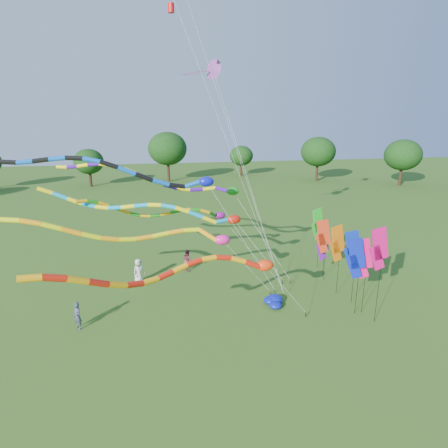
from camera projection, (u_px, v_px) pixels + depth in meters
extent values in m
plane|color=#265015|center=(264.00, 336.00, 19.97)|extent=(160.00, 160.00, 0.00)
cylinder|color=#382314|center=(402.00, 175.00, 65.57)|extent=(0.50, 0.50, 2.99)
ellipsoid|color=#13350E|center=(405.00, 152.00, 64.50)|extent=(6.31, 6.31, 5.37)
cylinder|color=#382314|center=(317.00, 173.00, 67.90)|extent=(0.50, 0.50, 3.12)
ellipsoid|color=#13350E|center=(318.00, 150.00, 66.78)|extent=(6.59, 6.59, 5.60)
cylinder|color=#382314|center=(241.00, 169.00, 75.38)|extent=(0.50, 0.50, 2.52)
ellipsoid|color=#13350E|center=(241.00, 152.00, 74.47)|extent=(5.31, 5.31, 4.51)
cylinder|color=#382314|center=(168.00, 172.00, 69.56)|extent=(0.50, 0.50, 2.73)
ellipsoid|color=#13350E|center=(167.00, 153.00, 68.59)|extent=(5.76, 5.76, 4.89)
cylinder|color=#382314|center=(90.00, 179.00, 62.92)|extent=(0.50, 0.50, 2.50)
ellipsoid|color=#13350E|center=(89.00, 159.00, 62.03)|extent=(5.27, 5.27, 4.48)
cylinder|color=black|center=(306.00, 315.00, 21.84)|extent=(0.05, 0.05, 0.30)
cylinder|color=silver|center=(287.00, 290.00, 20.48)|extent=(0.02, 0.02, 4.85)
ellipsoid|color=#F8350D|center=(265.00, 265.00, 19.16)|extent=(0.93, 0.60, 0.60)
cylinder|color=red|center=(252.00, 264.00, 18.81)|extent=(0.27, 0.27, 0.87)
cylinder|color=#FDA50C|center=(238.00, 260.00, 18.47)|extent=(0.27, 0.27, 0.83)
cylinder|color=red|center=(223.00, 258.00, 18.14)|extent=(0.27, 0.27, 0.79)
cylinder|color=#FDA50C|center=(209.00, 258.00, 17.80)|extent=(0.27, 0.27, 0.76)
cylinder|color=red|center=(194.00, 262.00, 17.44)|extent=(0.27, 0.27, 0.77)
cylinder|color=#FDA50C|center=(180.00, 268.00, 17.05)|extent=(0.27, 0.27, 0.78)
cylinder|color=red|center=(165.00, 275.00, 16.60)|extent=(0.27, 0.27, 0.78)
cylinder|color=#FDA50C|center=(151.00, 281.00, 16.09)|extent=(0.27, 0.27, 0.78)
cylinder|color=red|center=(135.00, 284.00, 15.52)|extent=(0.27, 0.27, 0.81)
cylinder|color=#FDA50C|center=(118.00, 285.00, 14.90)|extent=(0.27, 0.27, 0.84)
cylinder|color=red|center=(99.00, 283.00, 14.28)|extent=(0.27, 0.27, 0.86)
cylinder|color=#FDA50C|center=(77.00, 280.00, 13.68)|extent=(0.27, 0.27, 0.84)
cylinder|color=red|center=(54.00, 278.00, 13.14)|extent=(0.27, 0.27, 0.80)
cylinder|color=#FDA50C|center=(30.00, 278.00, 12.70)|extent=(0.27, 0.27, 0.77)
cylinder|color=black|center=(270.00, 293.00, 24.51)|extent=(0.05, 0.05, 0.30)
cylinder|color=silver|center=(247.00, 267.00, 23.56)|extent=(0.02, 0.02, 5.01)
ellipsoid|color=#FA1B89|center=(222.00, 240.00, 22.64)|extent=(0.97, 0.63, 0.63)
cylinder|color=#FF9E0D|center=(208.00, 235.00, 22.60)|extent=(0.28, 0.28, 1.23)
cylinder|color=#DBE50B|center=(192.00, 230.00, 22.55)|extent=(0.28, 0.28, 0.94)
cylinder|color=#FF9E0D|center=(176.00, 232.00, 22.32)|extent=(0.28, 0.28, 0.95)
cylinder|color=#DBE50B|center=(160.00, 235.00, 22.05)|extent=(0.28, 0.28, 0.96)
cylinder|color=#FF9E0D|center=(144.00, 238.00, 21.72)|extent=(0.28, 0.28, 0.96)
cylinder|color=#DBE50B|center=(127.00, 239.00, 21.32)|extent=(0.28, 0.28, 0.97)
cylinder|color=#FF9E0D|center=(110.00, 239.00, 20.86)|extent=(0.28, 0.28, 0.99)
cylinder|color=#DBE50B|center=(91.00, 236.00, 20.38)|extent=(0.28, 0.28, 1.03)
cylinder|color=#FF9E0D|center=(72.00, 231.00, 19.90)|extent=(0.28, 0.28, 1.04)
cylinder|color=#DBE50B|center=(51.00, 226.00, 19.47)|extent=(0.28, 0.28, 1.01)
cylinder|color=#FF9E0D|center=(30.00, 222.00, 19.12)|extent=(0.28, 0.28, 0.98)
cylinder|color=#DBE50B|center=(10.00, 220.00, 18.87)|extent=(0.28, 0.28, 0.95)
cylinder|color=black|center=(290.00, 282.00, 26.20)|extent=(0.05, 0.05, 0.30)
cylinder|color=silver|center=(262.00, 237.00, 25.51)|extent=(0.02, 0.02, 7.45)
ellipsoid|color=#1B961C|center=(233.00, 191.00, 24.85)|extent=(0.85, 0.55, 0.55)
cylinder|color=#450D98|center=(221.00, 189.00, 25.13)|extent=(0.25, 0.25, 0.97)
cylinder|color=yellow|center=(209.00, 189.00, 25.36)|extent=(0.25, 0.25, 0.87)
cylinder|color=#450D98|center=(197.00, 190.00, 25.31)|extent=(0.25, 0.25, 0.87)
cylinder|color=yellow|center=(184.00, 189.00, 25.20)|extent=(0.25, 0.25, 0.88)
cylinder|color=#450D98|center=(170.00, 187.00, 25.05)|extent=(0.25, 0.25, 0.91)
cylinder|color=yellow|center=(157.00, 182.00, 24.88)|extent=(0.25, 0.25, 0.94)
cylinder|color=#450D98|center=(144.00, 177.00, 24.73)|extent=(0.25, 0.25, 0.94)
cylinder|color=yellow|center=(130.00, 171.00, 24.64)|extent=(0.25, 0.25, 0.91)
cylinder|color=#450D98|center=(118.00, 167.00, 24.64)|extent=(0.25, 0.25, 0.88)
cylinder|color=yellow|center=(105.00, 165.00, 24.75)|extent=(0.25, 0.25, 0.86)
cylinder|color=#450D98|center=(94.00, 164.00, 24.95)|extent=(0.25, 0.25, 0.87)
cylinder|color=yellow|center=(83.00, 165.00, 25.22)|extent=(0.25, 0.25, 0.88)
cylinder|color=#450D98|center=(73.00, 167.00, 25.52)|extent=(0.25, 0.25, 0.88)
cylinder|color=yellow|center=(62.00, 167.00, 25.80)|extent=(0.25, 0.25, 0.87)
cylinder|color=black|center=(275.00, 292.00, 24.69)|extent=(0.05, 0.05, 0.30)
cylinder|color=silver|center=(243.00, 239.00, 23.36)|extent=(0.02, 0.02, 8.56)
ellipsoid|color=#0C14B4|center=(206.00, 182.00, 22.07)|extent=(0.92, 0.59, 0.59)
cylinder|color=#0B52BA|center=(193.00, 184.00, 22.03)|extent=(0.27, 0.27, 0.96)
cylinder|color=black|center=(177.00, 186.00, 21.85)|extent=(0.27, 0.27, 0.95)
cylinder|color=#0B52BA|center=(161.00, 183.00, 21.49)|extent=(0.27, 0.27, 0.98)
cylinder|color=black|center=(144.00, 177.00, 21.13)|extent=(0.27, 0.27, 1.01)
cylinder|color=#0B52BA|center=(127.00, 171.00, 20.80)|extent=(0.27, 0.27, 1.00)
cylinder|color=black|center=(109.00, 165.00, 20.55)|extent=(0.27, 0.27, 0.97)
cylinder|color=#0B52BA|center=(92.00, 160.00, 20.38)|extent=(0.27, 0.27, 0.94)
cylinder|color=black|center=(74.00, 158.00, 20.32)|extent=(0.27, 0.27, 0.93)
cylinder|color=#0B52BA|center=(58.00, 158.00, 20.35)|extent=(0.27, 0.27, 0.94)
cylinder|color=black|center=(41.00, 160.00, 20.43)|extent=(0.27, 0.27, 0.94)
cylinder|color=#0B52BA|center=(25.00, 162.00, 20.53)|extent=(0.27, 0.27, 0.94)
cylinder|color=black|center=(9.00, 162.00, 20.59)|extent=(0.27, 0.27, 0.93)
cylinder|color=black|center=(283.00, 282.00, 26.17)|extent=(0.05, 0.05, 0.30)
cylinder|color=silver|center=(259.00, 251.00, 25.38)|extent=(0.02, 0.02, 5.68)
ellipsoid|color=red|center=(234.00, 219.00, 24.63)|extent=(0.94, 0.60, 0.60)
cylinder|color=#0C9FCF|center=(222.00, 221.00, 24.38)|extent=(0.27, 0.27, 0.95)
cylinder|color=yellow|center=(209.00, 220.00, 24.02)|extent=(0.27, 0.27, 0.95)
cylinder|color=#0C9FCF|center=(196.00, 215.00, 23.78)|extent=(0.27, 0.27, 0.94)
cylinder|color=yellow|center=(182.00, 210.00, 23.61)|extent=(0.27, 0.27, 0.91)
cylinder|color=#0C9FCF|center=(168.00, 206.00, 23.54)|extent=(0.27, 0.27, 0.88)
cylinder|color=yellow|center=(155.00, 205.00, 23.57)|extent=(0.27, 0.27, 0.87)
cylinder|color=#0C9FCF|center=(141.00, 205.00, 23.67)|extent=(0.27, 0.27, 0.88)
cylinder|color=yellow|center=(128.00, 207.00, 23.82)|extent=(0.27, 0.27, 0.89)
cylinder|color=#0C9FCF|center=(115.00, 208.00, 23.96)|extent=(0.27, 0.27, 0.88)
cylinder|color=yellow|center=(102.00, 207.00, 24.05)|extent=(0.27, 0.27, 0.87)
cylinder|color=#0C9FCF|center=(89.00, 205.00, 24.05)|extent=(0.27, 0.27, 0.89)
cylinder|color=yellow|center=(75.00, 201.00, 23.97)|extent=(0.27, 0.27, 0.92)
cylinder|color=#0C9FCF|center=(60.00, 196.00, 23.79)|extent=(0.27, 0.27, 0.94)
cylinder|color=yellow|center=(45.00, 191.00, 23.55)|extent=(0.27, 0.27, 0.93)
cylinder|color=black|center=(259.00, 262.00, 29.70)|extent=(0.05, 0.05, 0.30)
cylinder|color=silver|center=(240.00, 239.00, 28.50)|extent=(0.02, 0.02, 5.25)
ellipsoid|color=#870C7C|center=(220.00, 215.00, 27.33)|extent=(0.78, 0.50, 0.50)
cylinder|color=#188A12|center=(212.00, 214.00, 26.78)|extent=(0.23, 0.23, 0.96)
cylinder|color=#F2A20C|center=(205.00, 211.00, 26.23)|extent=(0.23, 0.23, 0.71)
cylinder|color=#188A12|center=(195.00, 210.00, 26.03)|extent=(0.23, 0.23, 0.68)
cylinder|color=#F2A20C|center=(185.00, 210.00, 25.91)|extent=(0.23, 0.23, 0.69)
cylinder|color=#188A12|center=(175.00, 212.00, 25.86)|extent=(0.23, 0.23, 0.71)
cylinder|color=#F2A20C|center=(165.00, 214.00, 25.82)|extent=(0.23, 0.23, 0.71)
cylinder|color=#188A12|center=(155.00, 215.00, 25.77)|extent=(0.23, 0.23, 0.69)
cylinder|color=#F2A20C|center=(145.00, 216.00, 25.65)|extent=(0.23, 0.23, 0.68)
cylinder|color=#188A12|center=(135.00, 214.00, 25.45)|extent=(0.23, 0.23, 0.70)
cylinder|color=#F2A20C|center=(125.00, 211.00, 25.15)|extent=(0.23, 0.23, 0.74)
cylinder|color=#188A12|center=(114.00, 208.00, 24.77)|extent=(0.23, 0.23, 0.76)
cylinder|color=#F2A20C|center=(104.00, 204.00, 24.34)|extent=(0.23, 0.23, 0.75)
cylinder|color=#188A12|center=(93.00, 202.00, 23.89)|extent=(0.23, 0.23, 0.71)
cylinder|color=#F2A20C|center=(81.00, 201.00, 23.46)|extent=(0.23, 0.23, 0.70)
cylinder|color=black|center=(284.00, 296.00, 24.16)|extent=(0.04, 0.04, 0.30)
cylinder|color=silver|center=(231.00, 151.00, 22.40)|extent=(0.01, 0.01, 19.32)
cylinder|color=red|center=(171.00, 8.00, 20.99)|extent=(0.36, 0.36, 0.50)
cylinder|color=black|center=(284.00, 296.00, 24.16)|extent=(0.04, 0.04, 0.30)
cylinder|color=silver|center=(217.00, 91.00, 19.81)|extent=(0.01, 0.01, 26.11)
cylinder|color=black|center=(284.00, 296.00, 24.16)|extent=(0.04, 0.04, 0.30)
cylinder|color=silver|center=(247.00, 177.00, 25.03)|extent=(0.01, 0.01, 16.06)
cone|color=purple|center=(213.00, 69.00, 25.94)|extent=(1.83, 1.85, 1.53)
cube|color=purple|center=(203.00, 71.00, 25.86)|extent=(0.90, 0.12, 0.04)
cube|color=purple|center=(195.00, 73.00, 25.79)|extent=(0.90, 0.12, 0.04)
cube|color=purple|center=(187.00, 74.00, 25.72)|extent=(0.90, 0.12, 0.04)
cylinder|color=black|center=(379.00, 279.00, 20.66)|extent=(0.02, 0.02, 5.31)
cube|color=#DD0C68|center=(380.00, 244.00, 20.06)|extent=(1.16, 0.11, 1.93)
cube|color=#DD0C68|center=(377.00, 258.00, 20.27)|extent=(1.01, 0.10, 1.51)
cylinder|color=black|center=(324.00, 255.00, 26.92)|extent=(0.02, 0.02, 3.46)
cube|color=purple|center=(323.00, 240.00, 26.51)|extent=(1.14, 0.39, 1.93)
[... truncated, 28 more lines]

